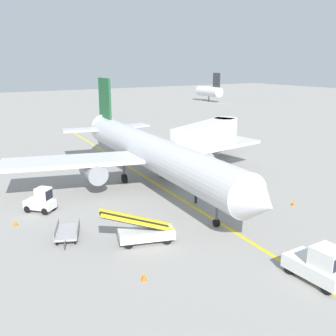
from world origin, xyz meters
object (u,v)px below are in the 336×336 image
at_px(jet_bridge, 210,132).
at_px(baggage_tug_near_wing, 41,201).
at_px(baggage_cart_loaded, 67,232).
at_px(safety_cone_wingtip_right, 294,203).
at_px(belt_loader_forward_hold, 145,232).
at_px(ground_crew_marshaller, 196,193).
at_px(pushback_tug, 321,265).
at_px(safety_cone_wingtip_left, 16,223).
at_px(safety_cone_nose_left, 144,277).
at_px(airliner, 149,151).
at_px(safety_cone_nose_right, 247,174).

distance_m(jet_bridge, baggage_tug_near_wing, 24.02).
height_order(baggage_cart_loaded, safety_cone_wingtip_right, baggage_cart_loaded).
bearing_deg(safety_cone_wingtip_right, baggage_tug_near_wing, 151.37).
bearing_deg(belt_loader_forward_hold, baggage_cart_loaded, 140.54).
bearing_deg(ground_crew_marshaller, pushback_tug, -96.58).
height_order(ground_crew_marshaller, safety_cone_wingtip_left, ground_crew_marshaller).
relative_size(belt_loader_forward_hold, safety_cone_nose_left, 11.70).
bearing_deg(belt_loader_forward_hold, safety_cone_nose_left, -119.49).
bearing_deg(baggage_tug_near_wing, ground_crew_marshaller, -23.28).
bearing_deg(airliner, baggage_cart_loaded, -144.71).
relative_size(ground_crew_marshaller, safety_cone_nose_left, 3.86).
relative_size(belt_loader_forward_hold, ground_crew_marshaller, 3.03).
xyz_separation_m(pushback_tug, baggage_tug_near_wing, (-10.42, 19.27, -0.07)).
xyz_separation_m(pushback_tug, safety_cone_wingtip_left, (-12.91, 17.33, -0.77)).
xyz_separation_m(airliner, safety_cone_nose_right, (10.41, -3.17, -3.20)).
bearing_deg(safety_cone_wingtip_left, safety_cone_nose_right, 1.47).
xyz_separation_m(jet_bridge, ground_crew_marshaller, (-10.88, -11.86, -2.63)).
relative_size(airliner, pushback_tug, 9.76).
xyz_separation_m(jet_bridge, safety_cone_nose_right, (-1.11, -7.99, -3.32)).
xyz_separation_m(jet_bridge, pushback_tug, (-12.50, -25.95, -2.55)).
relative_size(jet_bridge, ground_crew_marshaller, 7.51).
bearing_deg(jet_bridge, airliner, -157.29).
distance_m(airliner, ground_crew_marshaller, 7.50).
bearing_deg(pushback_tug, baggage_cart_loaded, 128.00).
bearing_deg(baggage_tug_near_wing, safety_cone_nose_right, -3.45).
bearing_deg(belt_loader_forward_hold, airliner, 58.72).
bearing_deg(belt_loader_forward_hold, safety_cone_wingtip_right, -2.52).
xyz_separation_m(baggage_tug_near_wing, safety_cone_nose_left, (2.01, -13.91, -0.71)).
bearing_deg(safety_cone_wingtip_right, belt_loader_forward_hold, 177.48).
relative_size(jet_bridge, baggage_tug_near_wing, 4.77).
xyz_separation_m(airliner, ground_crew_marshaller, (0.64, -7.04, -2.51)).
bearing_deg(pushback_tug, ground_crew_marshaller, 83.42).
height_order(jet_bridge, baggage_tug_near_wing, jet_bridge).
bearing_deg(jet_bridge, baggage_cart_loaded, -150.68).
bearing_deg(pushback_tug, jet_bridge, 64.28).
height_order(airliner, baggage_tug_near_wing, airliner).
distance_m(baggage_tug_near_wing, belt_loader_forward_hold, 10.61).
height_order(belt_loader_forward_hold, ground_crew_marshaller, belt_loader_forward_hold).
xyz_separation_m(belt_loader_forward_hold, ground_crew_marshaller, (7.62, 4.46, 0.13)).
distance_m(baggage_tug_near_wing, safety_cone_nose_right, 21.86).
bearing_deg(ground_crew_marshaller, safety_cone_wingtip_right, -36.93).
relative_size(ground_crew_marshaller, safety_cone_wingtip_right, 3.86).
bearing_deg(safety_cone_nose_right, baggage_cart_loaded, -167.51).
xyz_separation_m(ground_crew_marshaller, safety_cone_nose_right, (9.77, 3.87, -0.69)).
bearing_deg(safety_cone_wingtip_left, ground_crew_marshaller, -12.58).
relative_size(belt_loader_forward_hold, safety_cone_nose_right, 11.70).
relative_size(jet_bridge, safety_cone_nose_right, 29.00).
bearing_deg(ground_crew_marshaller, belt_loader_forward_hold, -149.69).
height_order(baggage_tug_near_wing, safety_cone_wingtip_left, baggage_tug_near_wing).
bearing_deg(safety_cone_wingtip_left, safety_cone_nose_left, -69.42).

